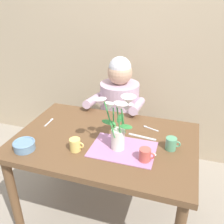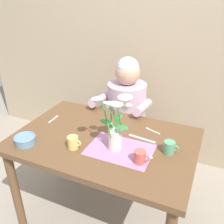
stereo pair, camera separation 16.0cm
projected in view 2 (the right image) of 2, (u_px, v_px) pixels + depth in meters
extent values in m
plane|color=gray|center=(106.00, 216.00, 1.99)|extent=(6.00, 6.00, 0.00)
cube|color=tan|center=(153.00, 34.00, 2.28)|extent=(4.00, 0.10, 2.50)
cube|color=brown|center=(104.00, 141.00, 1.67)|extent=(1.20, 0.80, 0.04)
cylinder|color=brown|center=(16.00, 191.00, 1.76)|extent=(0.06, 0.06, 0.70)
cylinder|color=brown|center=(68.00, 142.00, 2.31)|extent=(0.06, 0.06, 0.70)
cylinder|color=brown|center=(187.00, 174.00, 1.92)|extent=(0.06, 0.06, 0.70)
cylinder|color=#4C4C56|center=(125.00, 151.00, 2.44)|extent=(0.30, 0.30, 0.40)
cylinder|color=#BC9EB2|center=(127.00, 110.00, 2.23)|extent=(0.34, 0.34, 0.50)
sphere|color=tan|center=(128.00, 73.00, 2.07)|extent=(0.21, 0.21, 0.21)
sphere|color=silver|center=(128.00, 68.00, 2.05)|extent=(0.19, 0.19, 0.19)
cylinder|color=#BC9EB2|center=(100.00, 99.00, 2.13)|extent=(0.07, 0.33, 0.12)
cylinder|color=#BC9EB2|center=(143.00, 107.00, 1.99)|extent=(0.07, 0.33, 0.12)
cube|color=#B275A3|center=(120.00, 150.00, 1.54)|extent=(0.40, 0.28, 0.00)
cylinder|color=silver|center=(115.00, 140.00, 1.52)|extent=(0.08, 0.08, 0.14)
cylinder|color=#388E42|center=(120.00, 119.00, 1.45)|extent=(0.02, 0.07, 0.23)
cone|color=white|center=(125.00, 101.00, 1.39)|extent=(0.11, 0.11, 0.05)
sphere|color=#E5D14C|center=(125.00, 100.00, 1.38)|extent=(0.02, 0.02, 0.02)
cylinder|color=#388E42|center=(120.00, 122.00, 1.50)|extent=(0.02, 0.06, 0.15)
cone|color=silver|center=(125.00, 108.00, 1.49)|extent=(0.10, 0.11, 0.06)
sphere|color=#E5D14C|center=(125.00, 107.00, 1.49)|extent=(0.02, 0.02, 0.02)
cylinder|color=#388E42|center=(111.00, 121.00, 1.49)|extent=(0.02, 0.04, 0.17)
cone|color=white|center=(107.00, 107.00, 1.48)|extent=(0.08, 0.09, 0.06)
sphere|color=#E5D14C|center=(107.00, 106.00, 1.48)|extent=(0.02, 0.02, 0.02)
cylinder|color=#388E42|center=(107.00, 120.00, 1.45)|extent=(0.08, 0.05, 0.22)
cone|color=silver|center=(98.00, 102.00, 1.40)|extent=(0.09, 0.09, 0.05)
sphere|color=#E5D14C|center=(98.00, 101.00, 1.40)|extent=(0.02, 0.02, 0.02)
cylinder|color=#388E42|center=(115.00, 122.00, 1.42)|extent=(0.03, 0.03, 0.23)
cone|color=white|center=(115.00, 107.00, 1.33)|extent=(0.11, 0.11, 0.05)
sphere|color=#E5D14C|center=(115.00, 106.00, 1.33)|extent=(0.02, 0.02, 0.02)
ellipsoid|color=#388E42|center=(122.00, 127.00, 1.43)|extent=(0.10, 0.07, 0.04)
ellipsoid|color=#388E42|center=(106.00, 122.00, 1.50)|extent=(0.09, 0.05, 0.03)
ellipsoid|color=#388E42|center=(109.00, 123.00, 1.52)|extent=(0.10, 0.08, 0.04)
ellipsoid|color=#388E42|center=(118.00, 118.00, 1.51)|extent=(0.05, 0.09, 0.04)
cylinder|color=#6689A8|center=(25.00, 140.00, 1.59)|extent=(0.13, 0.13, 0.05)
torus|color=#6689A8|center=(25.00, 137.00, 1.58)|extent=(0.14, 0.14, 0.01)
cube|color=silver|center=(142.00, 139.00, 1.65)|extent=(0.19, 0.04, 0.00)
cylinder|color=#569970|center=(169.00, 147.00, 1.49)|extent=(0.07, 0.07, 0.08)
torus|color=#569970|center=(175.00, 148.00, 1.48)|extent=(0.04, 0.01, 0.04)
cylinder|color=#CC564C|center=(140.00, 157.00, 1.41)|extent=(0.07, 0.07, 0.08)
torus|color=#CC564C|center=(146.00, 158.00, 1.39)|extent=(0.04, 0.01, 0.04)
cylinder|color=#E5C666|center=(73.00, 142.00, 1.54)|extent=(0.07, 0.07, 0.08)
torus|color=#E5C666|center=(78.00, 143.00, 1.53)|extent=(0.04, 0.01, 0.04)
cube|color=silver|center=(53.00, 120.00, 1.88)|extent=(0.01, 0.10, 0.00)
ellipsoid|color=silver|center=(57.00, 116.00, 1.93)|extent=(0.02, 0.03, 0.01)
cube|color=silver|center=(154.00, 131.00, 1.73)|extent=(0.10, 0.04, 0.00)
ellipsoid|color=silver|center=(147.00, 128.00, 1.76)|extent=(0.03, 0.03, 0.01)
cube|color=silver|center=(146.00, 152.00, 1.51)|extent=(0.08, 0.08, 0.00)
ellipsoid|color=silver|center=(151.00, 157.00, 1.47)|extent=(0.03, 0.03, 0.01)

